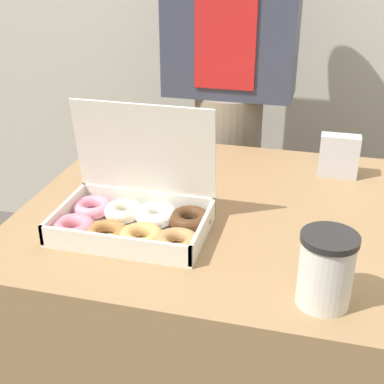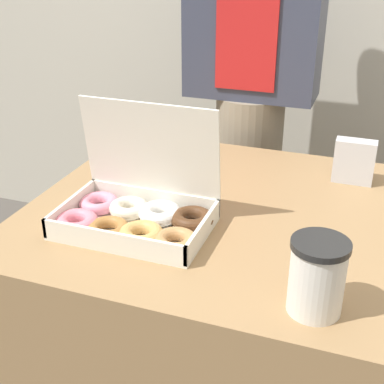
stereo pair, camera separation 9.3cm
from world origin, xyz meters
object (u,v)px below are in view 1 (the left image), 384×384
donut_box (134,215)px  coffee_cup (326,270)px  napkin_holder (339,156)px  person_customer (230,75)px

donut_box → coffee_cup: donut_box is taller
coffee_cup → napkin_holder: 0.59m
coffee_cup → person_customer: size_ratio=0.09×
donut_box → person_customer: (0.07, 0.78, 0.14)m
coffee_cup → person_customer: 1.02m
donut_box → coffee_cup: (0.42, -0.17, 0.03)m
napkin_holder → person_customer: 0.53m
person_customer → coffee_cup: bearing=-69.3°
donut_box → coffee_cup: 0.46m
person_customer → donut_box: bearing=-94.8°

